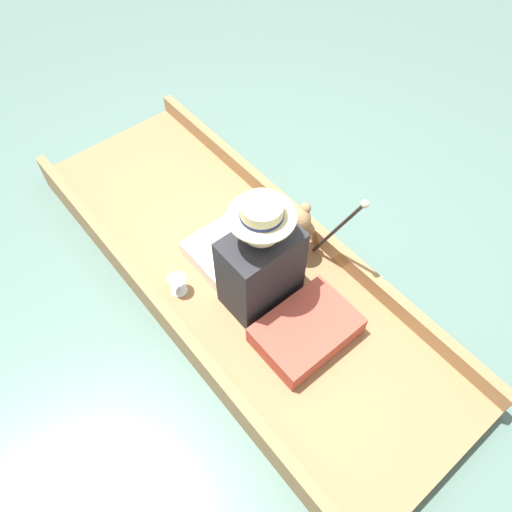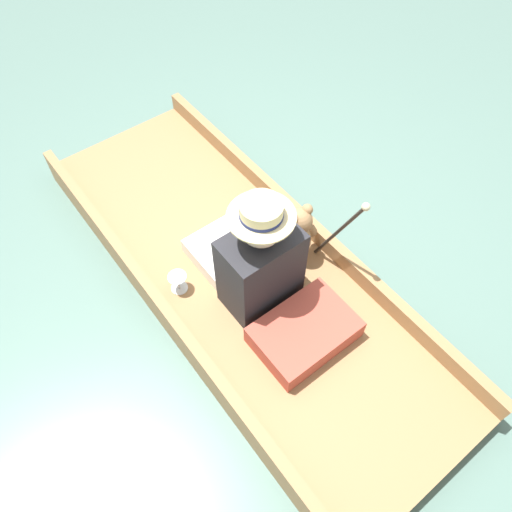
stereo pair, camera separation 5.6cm
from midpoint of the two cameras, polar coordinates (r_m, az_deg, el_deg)
ground_plane at (r=3.15m, az=-1.35°, el=-2.91°), size 16.00×16.00×0.00m
punt_boat at (r=3.08m, az=-1.38°, el=-2.10°), size 1.11×3.08×0.26m
seat_cushion at (r=2.75m, az=6.14°, el=-8.65°), size 0.54×0.38×0.14m
seated_person at (r=2.71m, az=0.32°, el=-0.33°), size 0.42×0.71×0.80m
teddy_bear at (r=2.95m, az=5.28°, el=2.43°), size 0.30×0.17×0.42m
wine_glass at (r=2.91m, az=-8.39°, el=-2.72°), size 0.11×0.11×0.13m
walking_cane at (r=2.74m, az=10.53°, el=3.29°), size 0.04×0.31×0.70m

